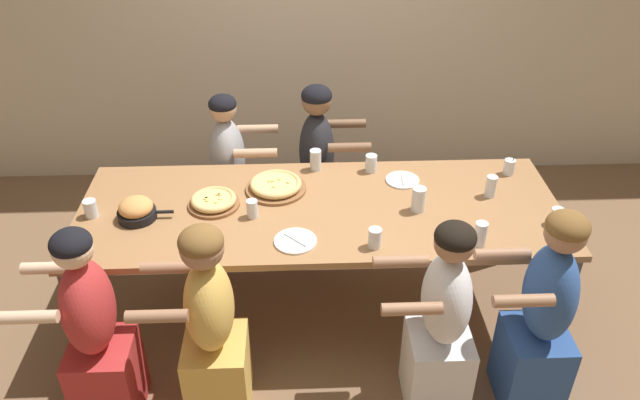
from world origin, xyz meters
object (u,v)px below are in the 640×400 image
Objects in this scene: cocktail_glass_blue at (509,168)px; diner_near_midleft at (212,331)px; drinking_glass_d at (371,163)px; diner_near_left at (96,336)px; empty_plate_a at (402,180)px; diner_far_center at (317,174)px; diner_near_right at (542,320)px; drinking_glass_i at (252,209)px; drinking_glass_f at (375,239)px; drinking_glass_c at (480,235)px; skillet_bowl at (136,210)px; empty_plate_b at (295,241)px; diner_near_midright at (441,327)px; drinking_glass_e at (491,187)px; drinking_glass_h at (557,217)px; drinking_glass_g at (91,208)px; pizza_board_main at (214,201)px; diner_far_midleft at (230,180)px; drinking_glass_a at (316,161)px; drinking_glass_b at (418,201)px; pizza_board_second at (276,186)px.

diner_near_midleft is at bearing -149.02° from cocktail_glass_blue.
drinking_glass_d is 1.89m from diner_near_left.
empty_plate_a is 0.17× the size of diner_far_center.
drinking_glass_i is at bearing 66.22° from diner_near_right.
drinking_glass_d is 0.09× the size of diner_far_center.
drinking_glass_c is at bearing -1.34° from drinking_glass_f.
skillet_bowl is 2.81× the size of drinking_glass_d.
diner_near_midright is at bearing -29.15° from empty_plate_b.
drinking_glass_f is (-0.74, -0.46, -0.01)m from drinking_glass_e.
diner_far_center reaches higher than drinking_glass_e.
cocktail_glass_blue reaches higher than drinking_glass_i.
skillet_bowl is 2.33m from drinking_glass_h.
skillet_bowl is 3.05× the size of drinking_glass_g.
diner_far_midleft reaches higher than pizza_board_main.
drinking_glass_a is 0.41m from diner_far_center.
drinking_glass_b is 1.48× the size of drinking_glass_h.
drinking_glass_c reaches higher than drinking_glass_f.
pizza_board_main is 0.74m from diner_far_midleft.
diner_near_midright is at bearing -33.92° from drinking_glass_i.
drinking_glass_d is at bearing 44.19° from diner_far_center.
pizza_board_main is 0.25× the size of diner_near_left.
skillet_bowl is at bearing -179.43° from drinking_glass_b.
cocktail_glass_blue is at bearing 25.95° from empty_plate_b.
diner_far_midleft reaches higher than skillet_bowl.
diner_far_center is at bearing 124.87° from drinking_glass_b.
drinking_glass_b is at bearing -40.52° from drinking_glass_a.
drinking_glass_i is at bearing -25.96° from diner_far_center.
drinking_glass_h is 1.69m from drinking_glass_i.
pizza_board_main is 1.63m from drinking_glass_e.
drinking_glass_g is 0.09× the size of diner_near_midleft.
drinking_glass_d is at bearing 121.65° from drinking_glass_c.
diner_near_left is (-0.55, -1.46, 0.01)m from diner_far_midleft.
diner_far_midleft reaches higher than pizza_board_second.
cocktail_glass_blue is at bearing 100.73° from drinking_glass_h.
diner_near_right is at bearing -90.00° from diner_near_midleft.
diner_near_left is (-0.11, -0.66, -0.30)m from skillet_bowl.
diner_near_midleft is (-1.77, -1.06, -0.28)m from cocktail_glass_blue.
cocktail_glass_blue is 0.10× the size of diner_near_midleft.
pizza_board_second is 2.52× the size of drinking_glass_c.
skillet_bowl is 0.27m from drinking_glass_g.
diner_near_left reaches higher than drinking_glass_a.
empty_plate_b is 0.19× the size of diner_near_left.
diner_near_right reaches higher than drinking_glass_e.
drinking_glass_d reaches higher than drinking_glass_i.
diner_far_center is 1.05× the size of diner_near_midright.
cocktail_glass_blue is at bearing 37.54° from drinking_glass_f.
diner_near_left is (-1.16, -1.46, -0.03)m from diner_far_center.
drinking_glass_e is (0.19, 0.48, -0.01)m from drinking_glass_c.
diner_near_midright is at bearing -48.25° from drinking_glass_f.
drinking_glass_a reaches higher than pizza_board_main.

